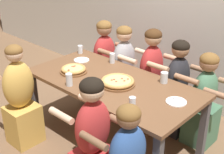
% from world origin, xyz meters
% --- Properties ---
extents(ground_plane, '(18.00, 18.00, 0.00)m').
position_xyz_m(ground_plane, '(0.00, 0.00, 0.00)').
color(ground_plane, brown).
rests_on(ground_plane, ground).
extents(dining_table, '(1.96, 0.95, 0.79)m').
position_xyz_m(dining_table, '(0.00, 0.00, 0.70)').
color(dining_table, brown).
rests_on(dining_table, ground).
extents(pizza_board_main, '(0.38, 0.38, 0.06)m').
position_xyz_m(pizza_board_main, '(0.10, -0.02, 0.82)').
color(pizza_board_main, brown).
rests_on(pizza_board_main, dining_table).
extents(pizza_board_second, '(0.32, 0.32, 0.06)m').
position_xyz_m(pizza_board_second, '(-0.49, -0.13, 0.82)').
color(pizza_board_second, brown).
rests_on(pizza_board_second, dining_table).
extents(empty_plate_a, '(0.19, 0.19, 0.02)m').
position_xyz_m(empty_plate_a, '(-0.69, 0.18, 0.79)').
color(empty_plate_a, white).
rests_on(empty_plate_a, dining_table).
extents(empty_plate_b, '(0.20, 0.20, 0.02)m').
position_xyz_m(empty_plate_b, '(0.76, 0.08, 0.79)').
color(empty_plate_b, white).
rests_on(empty_plate_b, dining_table).
extents(drinking_glass_a, '(0.07, 0.07, 0.11)m').
position_xyz_m(drinking_glass_a, '(-0.90, 0.34, 0.83)').
color(drinking_glass_a, silver).
rests_on(drinking_glass_a, dining_table).
extents(drinking_glass_b, '(0.07, 0.07, 0.12)m').
position_xyz_m(drinking_glass_b, '(-0.35, 0.39, 0.85)').
color(drinking_glass_b, silver).
rests_on(drinking_glass_b, dining_table).
extents(drinking_glass_c, '(0.06, 0.06, 0.11)m').
position_xyz_m(drinking_glass_c, '(0.52, -0.28, 0.83)').
color(drinking_glass_c, silver).
rests_on(drinking_glass_c, dining_table).
extents(drinking_glass_d, '(0.08, 0.08, 0.12)m').
position_xyz_m(drinking_glass_d, '(0.43, 0.35, 0.84)').
color(drinking_glass_d, silver).
rests_on(drinking_glass_d, dining_table).
extents(drinking_glass_e, '(0.07, 0.07, 0.12)m').
position_xyz_m(drinking_glass_e, '(0.13, -0.33, 0.84)').
color(drinking_glass_e, silver).
rests_on(drinking_glass_e, dining_table).
extents(drinking_glass_f, '(0.07, 0.07, 0.13)m').
position_xyz_m(drinking_glass_f, '(-0.26, -0.38, 0.85)').
color(drinking_glass_f, silver).
rests_on(drinking_glass_f, dining_table).
extents(diner_far_midright, '(0.51, 0.40, 1.18)m').
position_xyz_m(diner_far_midright, '(0.40, 0.70, 0.54)').
color(diner_far_midright, '#232328').
rests_on(diner_far_midright, ground).
extents(diner_near_left, '(0.51, 0.40, 1.21)m').
position_xyz_m(diner_near_left, '(-0.75, -0.70, 0.55)').
color(diner_near_left, gold).
rests_on(diner_near_left, ground).
extents(diner_far_midleft, '(0.51, 0.40, 1.18)m').
position_xyz_m(diner_far_midleft, '(-0.43, 0.70, 0.54)').
color(diner_far_midleft, '#99999E').
rests_on(diner_far_midleft, ground).
extents(diner_near_midright, '(0.51, 0.40, 1.20)m').
position_xyz_m(diner_near_midright, '(0.42, -0.70, 0.56)').
color(diner_near_midright, '#B22D2D').
rests_on(diner_near_midright, ground).
extents(diner_far_right, '(0.51, 0.40, 1.11)m').
position_xyz_m(diner_far_right, '(0.76, 0.70, 0.52)').
color(diner_far_right, '#477556').
rests_on(diner_far_right, ground).
extents(diner_far_left, '(0.51, 0.40, 1.18)m').
position_xyz_m(diner_far_left, '(-0.79, 0.70, 0.55)').
color(diner_far_left, '#B22D2D').
rests_on(diner_far_left, ground).
extents(diner_far_center, '(0.51, 0.40, 1.23)m').
position_xyz_m(diner_far_center, '(0.02, 0.70, 0.57)').
color(diner_far_center, '#B22D2D').
rests_on(diner_far_center, ground).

